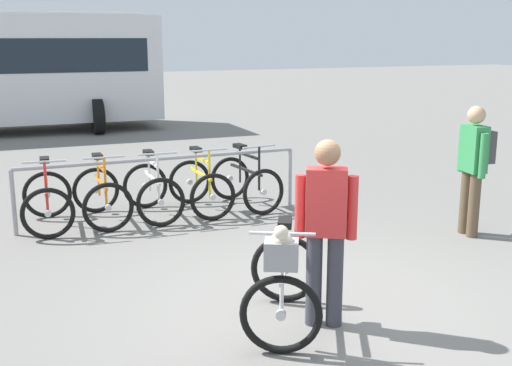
{
  "coord_description": "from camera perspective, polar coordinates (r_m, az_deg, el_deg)",
  "views": [
    {
      "loc": [
        -2.79,
        -4.91,
        2.47
      ],
      "look_at": [
        -0.26,
        0.93,
        1.0
      ],
      "focal_mm": 44.75,
      "sensor_mm": 36.0,
      "label": 1
    }
  ],
  "objects": [
    {
      "name": "racked_bike_black",
      "position": [
        9.39,
        -0.9,
        0.06
      ],
      "size": [
        0.78,
        1.17,
        0.98
      ],
      "color": "black",
      "rests_on": "ground"
    },
    {
      "name": "person_with_featured_bike",
      "position": [
        5.44,
        6.25,
        -3.75
      ],
      "size": [
        0.47,
        0.34,
        1.64
      ],
      "color": "#383842",
      "rests_on": "ground"
    },
    {
      "name": "ground_plane",
      "position": [
        6.16,
        5.77,
        -10.69
      ],
      "size": [
        80.0,
        80.0,
        0.0
      ],
      "primitive_type": "plane",
      "color": "slate"
    },
    {
      "name": "racked_bike_orange",
      "position": [
        8.85,
        -13.63,
        -1.12
      ],
      "size": [
        0.68,
        1.1,
        0.97
      ],
      "color": "black",
      "rests_on": "ground"
    },
    {
      "name": "racked_bike_red",
      "position": [
        8.77,
        -18.15,
        -1.52
      ],
      "size": [
        0.76,
        1.14,
        0.97
      ],
      "color": "black",
      "rests_on": "ground"
    },
    {
      "name": "pedestrian_with_backpack",
      "position": [
        8.38,
        18.93,
        1.76
      ],
      "size": [
        0.36,
        0.53,
        1.64
      ],
      "color": "brown",
      "rests_on": "ground"
    },
    {
      "name": "racked_bike_yellow",
      "position": [
        9.16,
        -4.97,
        -0.32
      ],
      "size": [
        0.66,
        1.09,
        0.97
      ],
      "color": "black",
      "rests_on": "ground"
    },
    {
      "name": "bike_rack_rail",
      "position": [
        8.76,
        -8.36,
        1.11
      ],
      "size": [
        3.91,
        0.11,
        0.88
      ],
      "color": "#99999E",
      "rests_on": "ground"
    },
    {
      "name": "racked_bike_white",
      "position": [
        8.97,
        -9.23,
        -0.71
      ],
      "size": [
        0.71,
        1.14,
        0.98
      ],
      "color": "black",
      "rests_on": "ground"
    },
    {
      "name": "featured_bicycle",
      "position": [
        5.41,
        2.44,
        -8.5
      ],
      "size": [
        1.09,
        1.26,
        1.09
      ],
      "color": "black",
      "rests_on": "ground"
    }
  ]
}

